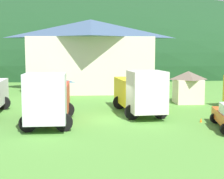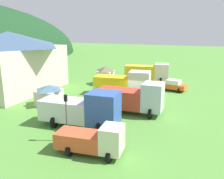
{
  "view_description": "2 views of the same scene",
  "coord_description": "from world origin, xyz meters",
  "px_view_note": "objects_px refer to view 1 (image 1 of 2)",
  "views": [
    {
      "loc": [
        -1.37,
        -23.92,
        4.93
      ],
      "look_at": [
        0.36,
        3.02,
        1.82
      ],
      "focal_mm": 54.45,
      "sensor_mm": 36.0,
      "label": 1
    },
    {
      "loc": [
        -29.09,
        -8.67,
        9.39
      ],
      "look_at": [
        0.71,
        3.2,
        1.1
      ],
      "focal_mm": 39.28,
      "sensor_mm": 36.0,
      "label": 2
    }
  ],
  "objects_px": {
    "traffic_cone_near_pickup": "(214,110)",
    "flatbed_truck_yellow": "(139,91)",
    "tow_truck_silver": "(49,98)",
    "traffic_cone_mid_row": "(201,122)",
    "play_shed_pink": "(53,88)",
    "play_shed_cream": "(188,87)",
    "depot_building": "(91,54)"
  },
  "relations": [
    {
      "from": "play_shed_cream",
      "to": "flatbed_truck_yellow",
      "type": "relative_size",
      "value": 0.38
    },
    {
      "from": "depot_building",
      "to": "flatbed_truck_yellow",
      "type": "relative_size",
      "value": 1.91
    },
    {
      "from": "play_shed_cream",
      "to": "tow_truck_silver",
      "type": "height_order",
      "value": "tow_truck_silver"
    },
    {
      "from": "depot_building",
      "to": "flatbed_truck_yellow",
      "type": "distance_m",
      "value": 17.17
    },
    {
      "from": "play_shed_cream",
      "to": "tow_truck_silver",
      "type": "xyz_separation_m",
      "value": [
        -11.91,
        -8.44,
        0.2
      ]
    },
    {
      "from": "depot_building",
      "to": "play_shed_pink",
      "type": "xyz_separation_m",
      "value": [
        -3.71,
        -9.2,
        -3.22
      ]
    },
    {
      "from": "play_shed_pink",
      "to": "play_shed_cream",
      "type": "bearing_deg",
      "value": -9.39
    },
    {
      "from": "play_shed_pink",
      "to": "traffic_cone_near_pickup",
      "type": "xyz_separation_m",
      "value": [
        13.94,
        -5.8,
        -1.27
      ]
    },
    {
      "from": "play_shed_pink",
      "to": "flatbed_truck_yellow",
      "type": "relative_size",
      "value": 0.39
    },
    {
      "from": "depot_building",
      "to": "play_shed_cream",
      "type": "height_order",
      "value": "depot_building"
    },
    {
      "from": "flatbed_truck_yellow",
      "to": "traffic_cone_near_pickup",
      "type": "relative_size",
      "value": 14.18
    },
    {
      "from": "traffic_cone_near_pickup",
      "to": "depot_building",
      "type": "bearing_deg",
      "value": 124.29
    },
    {
      "from": "play_shed_pink",
      "to": "flatbed_truck_yellow",
      "type": "bearing_deg",
      "value": -44.75
    },
    {
      "from": "depot_building",
      "to": "traffic_cone_mid_row",
      "type": "xyz_separation_m",
      "value": [
        7.53,
        -19.81,
        -4.49
      ]
    },
    {
      "from": "flatbed_truck_yellow",
      "to": "traffic_cone_mid_row",
      "type": "relative_size",
      "value": 13.76
    },
    {
      "from": "traffic_cone_near_pickup",
      "to": "flatbed_truck_yellow",
      "type": "bearing_deg",
      "value": -166.65
    },
    {
      "from": "play_shed_pink",
      "to": "traffic_cone_near_pickup",
      "type": "relative_size",
      "value": 5.51
    },
    {
      "from": "tow_truck_silver",
      "to": "traffic_cone_mid_row",
      "type": "bearing_deg",
      "value": 88.4
    },
    {
      "from": "depot_building",
      "to": "play_shed_cream",
      "type": "bearing_deg",
      "value": -51.32
    },
    {
      "from": "play_shed_pink",
      "to": "tow_truck_silver",
      "type": "height_order",
      "value": "tow_truck_silver"
    },
    {
      "from": "flatbed_truck_yellow",
      "to": "play_shed_cream",
      "type": "bearing_deg",
      "value": 127.91
    },
    {
      "from": "tow_truck_silver",
      "to": "depot_building",
      "type": "bearing_deg",
      "value": 170.46
    },
    {
      "from": "tow_truck_silver",
      "to": "flatbed_truck_yellow",
      "type": "xyz_separation_m",
      "value": [
        6.55,
        3.21,
        0.03
      ]
    },
    {
      "from": "play_shed_pink",
      "to": "traffic_cone_mid_row",
      "type": "distance_m",
      "value": 15.51
    },
    {
      "from": "play_shed_cream",
      "to": "flatbed_truck_yellow",
      "type": "distance_m",
      "value": 7.5
    },
    {
      "from": "play_shed_cream",
      "to": "play_shed_pink",
      "type": "xyz_separation_m",
      "value": [
        -12.77,
        2.11,
        -0.29
      ]
    },
    {
      "from": "play_shed_cream",
      "to": "depot_building",
      "type": "bearing_deg",
      "value": 128.68
    },
    {
      "from": "traffic_cone_mid_row",
      "to": "play_shed_cream",
      "type": "bearing_deg",
      "value": 79.8
    },
    {
      "from": "traffic_cone_near_pickup",
      "to": "traffic_cone_mid_row",
      "type": "height_order",
      "value": "traffic_cone_mid_row"
    },
    {
      "from": "tow_truck_silver",
      "to": "flatbed_truck_yellow",
      "type": "relative_size",
      "value": 0.92
    },
    {
      "from": "play_shed_pink",
      "to": "flatbed_truck_yellow",
      "type": "xyz_separation_m",
      "value": [
        7.41,
        -7.35,
        0.52
      ]
    },
    {
      "from": "play_shed_pink",
      "to": "traffic_cone_near_pickup",
      "type": "bearing_deg",
      "value": -22.57
    }
  ]
}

